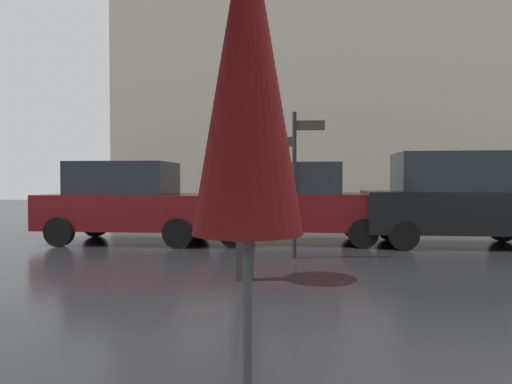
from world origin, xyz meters
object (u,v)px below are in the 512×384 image
Objects in this scene: parked_car_right at (130,201)px; parked_car_distant at (295,202)px; pedestrian_with_umbrella at (245,170)px; parked_car_left at (454,200)px; folded_patio_umbrella_near at (248,92)px; street_signpost at (295,169)px.

parked_car_distant is (3.84, 0.36, -0.01)m from parked_car_right.
parked_car_left is (4.15, 4.02, -0.58)m from pedestrian_with_umbrella.
pedestrian_with_umbrella is 0.48× the size of parked_car_right.
pedestrian_with_umbrella is at bearing 83.52° from parked_car_distant.
folded_patio_umbrella_near is 7.02m from street_signpost.
folded_patio_umbrella_near is at bearing -113.27° from parked_car_left.
parked_car_left is 7.35m from parked_car_right.
street_signpost reaches higher than folded_patio_umbrella_near.
parked_car_right reaches higher than parked_car_distant.
parked_car_left is at bearing -14.33° from parked_car_right.
folded_patio_umbrella_near is 0.59× the size of parked_car_distant.
pedestrian_with_umbrella is 4.37m from parked_car_distant.
parked_car_right is (-3.20, 3.91, -0.65)m from pedestrian_with_umbrella.
folded_patio_umbrella_near is at bearing 92.08° from parked_car_distant.
pedestrian_with_umbrella reaches higher than parked_car_distant.
parked_car_left is at bearing -48.54° from pedestrian_with_umbrella.
street_signpost reaches higher than pedestrian_with_umbrella.
parked_car_right is at bearing 7.48° from parked_car_distant.
parked_car_left reaches higher than pedestrian_with_umbrella.
pedestrian_with_umbrella reaches higher than parked_car_right.
folded_patio_umbrella_near is 9.71m from parked_car_left.
parked_car_right is at bearing 178.95° from parked_car_left.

